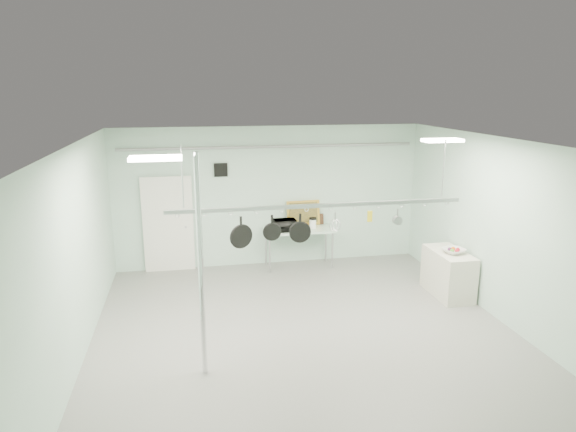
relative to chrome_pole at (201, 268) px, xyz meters
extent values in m
plane|color=gray|center=(1.70, 0.60, -1.60)|extent=(8.00, 8.00, 0.00)
cube|color=silver|center=(1.70, 0.60, 1.59)|extent=(7.00, 8.00, 0.02)
cube|color=silver|center=(1.70, 4.59, 0.00)|extent=(7.00, 0.02, 3.20)
cube|color=silver|center=(5.19, 0.60, 0.00)|extent=(0.02, 8.00, 3.20)
cube|color=silver|center=(-0.60, 4.54, -0.55)|extent=(1.10, 0.10, 2.20)
cube|color=black|center=(0.60, 4.57, 0.65)|extent=(0.30, 0.04, 0.30)
cylinder|color=gray|center=(1.70, 4.50, 1.15)|extent=(6.60, 0.07, 0.07)
cylinder|color=silver|center=(0.00, 0.00, 0.00)|extent=(0.08, 0.08, 3.20)
cube|color=silver|center=(2.30, 4.20, -0.72)|extent=(1.60, 0.70, 0.05)
cylinder|color=#B7B7BC|center=(1.58, 3.92, -1.17)|extent=(0.04, 0.04, 0.86)
cylinder|color=#B7B7BC|center=(1.58, 4.48, -1.17)|extent=(0.04, 0.04, 0.86)
cylinder|color=#B7B7BC|center=(3.02, 3.92, -1.17)|extent=(0.04, 0.04, 0.86)
cylinder|color=#B7B7BC|center=(3.02, 4.48, -1.17)|extent=(0.04, 0.04, 0.86)
cube|color=beige|center=(4.85, 2.00, -1.15)|extent=(0.60, 1.20, 0.90)
cube|color=#B7B7BC|center=(1.90, 0.90, 0.60)|extent=(4.80, 0.06, 0.06)
cylinder|color=#B7B7BC|center=(-0.20, 0.90, 1.10)|extent=(0.02, 0.02, 0.94)
cylinder|color=#B7B7BC|center=(4.00, 0.90, 1.10)|extent=(0.02, 0.02, 0.94)
cube|color=white|center=(-0.50, -0.20, 1.56)|extent=(0.65, 0.30, 0.05)
cube|color=white|center=(4.10, 1.20, 1.56)|extent=(0.65, 0.30, 0.05)
imported|color=black|center=(1.95, 4.08, -0.56)|extent=(0.49, 0.33, 0.27)
cylinder|color=white|center=(2.63, 4.21, -0.59)|extent=(0.16, 0.16, 0.20)
cube|color=gold|center=(2.47, 4.50, -0.41)|extent=(0.78, 0.16, 0.58)
cube|color=#382013|center=(2.81, 4.50, -0.57)|extent=(0.30, 0.10, 0.25)
imported|color=silver|center=(4.87, 1.89, -0.65)|extent=(0.49, 0.49, 0.10)
camera|label=1|loc=(-0.11, -6.78, 2.41)|focal=32.00mm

